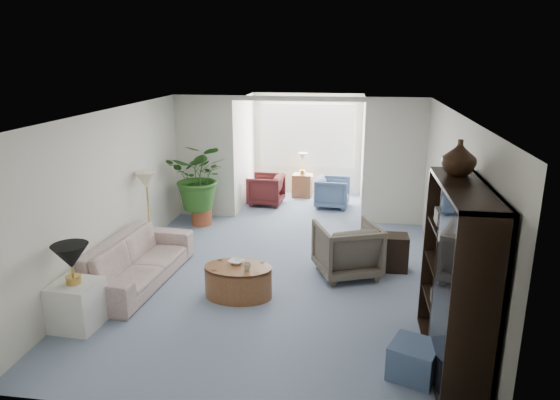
% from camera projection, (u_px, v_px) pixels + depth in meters
% --- Properties ---
extents(floor, '(6.00, 6.00, 0.00)m').
position_uv_depth(floor, '(274.00, 281.00, 7.60)').
color(floor, gray).
rests_on(floor, ground).
extents(sunroom_floor, '(2.60, 2.60, 0.00)m').
position_uv_depth(sunroom_floor, '(302.00, 204.00, 11.50)').
color(sunroom_floor, gray).
rests_on(sunroom_floor, ground).
extents(back_pier_left, '(1.20, 0.12, 2.50)m').
position_uv_depth(back_pier_left, '(205.00, 157.00, 10.37)').
color(back_pier_left, silver).
rests_on(back_pier_left, ground).
extents(back_pier_right, '(1.20, 0.12, 2.50)m').
position_uv_depth(back_pier_right, '(395.00, 163.00, 9.84)').
color(back_pier_right, silver).
rests_on(back_pier_right, ground).
extents(back_header, '(2.60, 0.12, 0.10)m').
position_uv_depth(back_header, '(298.00, 99.00, 9.77)').
color(back_header, silver).
rests_on(back_header, back_pier_left).
extents(window_pane, '(2.20, 0.02, 1.50)m').
position_uv_depth(window_pane, '(308.00, 136.00, 12.14)').
color(window_pane, white).
extents(window_blinds, '(2.20, 0.02, 1.50)m').
position_uv_depth(window_blinds, '(307.00, 136.00, 12.11)').
color(window_blinds, white).
extents(framed_picture, '(0.04, 0.50, 0.40)m').
position_uv_depth(framed_picture, '(457.00, 178.00, 6.69)').
color(framed_picture, beige).
extents(sofa, '(1.04, 2.33, 0.67)m').
position_uv_depth(sofa, '(137.00, 261.00, 7.51)').
color(sofa, beige).
rests_on(sofa, ground).
extents(end_table, '(0.57, 0.57, 0.59)m').
position_uv_depth(end_table, '(77.00, 305.00, 6.27)').
color(end_table, white).
rests_on(end_table, ground).
extents(table_lamp, '(0.44, 0.44, 0.30)m').
position_uv_depth(table_lamp, '(71.00, 256.00, 6.09)').
color(table_lamp, black).
rests_on(table_lamp, end_table).
extents(floor_lamp, '(0.36, 0.36, 0.28)m').
position_uv_depth(floor_lamp, '(146.00, 180.00, 8.48)').
color(floor_lamp, '#F4E7C2').
rests_on(floor_lamp, ground).
extents(coffee_table, '(1.17, 1.17, 0.45)m').
position_uv_depth(coffee_table, '(238.00, 281.00, 7.08)').
color(coffee_table, brown).
rests_on(coffee_table, ground).
extents(coffee_bowl, '(0.25, 0.25, 0.05)m').
position_uv_depth(coffee_bowl, '(236.00, 262.00, 7.11)').
color(coffee_bowl, white).
rests_on(coffee_bowl, coffee_table).
extents(coffee_cup, '(0.13, 0.13, 0.10)m').
position_uv_depth(coffee_cup, '(247.00, 267.00, 6.89)').
color(coffee_cup, beige).
rests_on(coffee_cup, coffee_table).
extents(wingback_chair, '(1.15, 1.17, 0.83)m').
position_uv_depth(wingback_chair, '(347.00, 249.00, 7.74)').
color(wingback_chair, '#635B4E').
rests_on(wingback_chair, ground).
extents(side_table_dark, '(0.48, 0.39, 0.57)m').
position_uv_depth(side_table_dark, '(392.00, 252.00, 7.96)').
color(side_table_dark, black).
rests_on(side_table_dark, ground).
extents(entertainment_cabinet, '(0.48, 1.80, 2.01)m').
position_uv_depth(entertainment_cabinet, '(457.00, 278.00, 5.35)').
color(entertainment_cabinet, black).
rests_on(entertainment_cabinet, ground).
extents(cabinet_urn, '(0.37, 0.37, 0.39)m').
position_uv_depth(cabinet_urn, '(459.00, 157.00, 5.49)').
color(cabinet_urn, black).
rests_on(cabinet_urn, entertainment_cabinet).
extents(ottoman, '(0.61, 0.61, 0.37)m').
position_uv_depth(ottoman, '(414.00, 360.00, 5.33)').
color(ottoman, slate).
rests_on(ottoman, ground).
extents(plant_pot, '(0.40, 0.40, 0.32)m').
position_uv_depth(plant_pot, '(202.00, 217.00, 10.11)').
color(plant_pot, '#9D492D').
rests_on(plant_pot, ground).
extents(house_plant, '(1.20, 1.04, 1.33)m').
position_uv_depth(house_plant, '(200.00, 176.00, 9.89)').
color(house_plant, '#2C5E20').
rests_on(house_plant, plant_pot).
extents(sunroom_chair_blue, '(0.78, 0.76, 0.66)m').
position_uv_depth(sunroom_chair_blue, '(333.00, 193.00, 11.22)').
color(sunroom_chair_blue, slate).
rests_on(sunroom_chair_blue, ground).
extents(sunroom_chair_maroon, '(0.81, 0.79, 0.69)m').
position_uv_depth(sunroom_chair_maroon, '(266.00, 190.00, 11.42)').
color(sunroom_chair_maroon, '#521C1F').
rests_on(sunroom_chair_maroon, ground).
extents(sunroom_table, '(0.47, 0.38, 0.55)m').
position_uv_depth(sunroom_table, '(302.00, 186.00, 12.05)').
color(sunroom_table, brown).
rests_on(sunroom_table, ground).
extents(shelf_clutter, '(0.30, 1.05, 1.06)m').
position_uv_depth(shelf_clutter, '(453.00, 253.00, 5.38)').
color(shelf_clutter, black).
rests_on(shelf_clutter, entertainment_cabinet).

